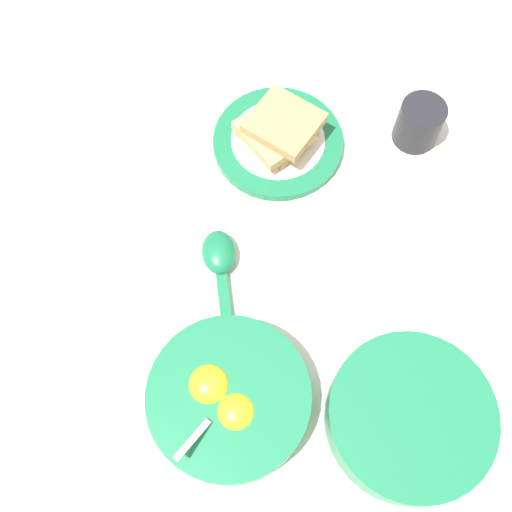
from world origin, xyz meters
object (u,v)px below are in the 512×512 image
at_px(egg_bowl, 229,399).
at_px(soup_spoon, 220,261).
at_px(congee_bowl, 409,417).
at_px(toast_plate, 278,142).
at_px(toast_sandwich, 278,129).
at_px(drinking_cup, 419,122).

relative_size(egg_bowl, soup_spoon, 1.37).
bearing_deg(congee_bowl, toast_plate, -45.81).
relative_size(egg_bowl, toast_sandwich, 1.56).
relative_size(toast_plate, soup_spoon, 1.35).
height_order(egg_bowl, drinking_cup, egg_bowl).
bearing_deg(toast_plate, congee_bowl, 134.19).
height_order(toast_plate, soup_spoon, soup_spoon).
relative_size(toast_plate, congee_bowl, 0.98).
height_order(toast_sandwich, drinking_cup, drinking_cup).
xyz_separation_m(toast_plate, drinking_cup, (-0.17, -0.09, 0.03)).
distance_m(toast_sandwich, drinking_cup, 0.19).
relative_size(toast_sandwich, soup_spoon, 0.88).
bearing_deg(soup_spoon, drinking_cup, -120.16).
height_order(egg_bowl, congee_bowl, egg_bowl).
bearing_deg(toast_sandwich, egg_bowl, 104.09).
bearing_deg(egg_bowl, toast_plate, -75.97).
height_order(egg_bowl, toast_sandwich, egg_bowl).
xyz_separation_m(egg_bowl, drinking_cup, (-0.08, -0.43, 0.01)).
height_order(egg_bowl, toast_plate, egg_bowl).
bearing_deg(toast_sandwich, drinking_cup, -152.59).
relative_size(toast_sandwich, drinking_cup, 1.84).
relative_size(toast_plate, toast_sandwich, 1.54).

